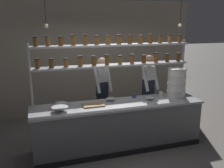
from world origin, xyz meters
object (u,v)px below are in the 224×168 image
at_px(prep_bowl_center_back, 149,99).
at_px(prep_bowl_near_right, 111,100).
at_px(prep_bowl_near_left, 61,104).
at_px(serving_cup_front, 161,94).
at_px(chef_left, 102,90).
at_px(chef_center, 148,88).
at_px(container_stack, 176,83).
at_px(cutting_board, 93,105).
at_px(serving_cup_by_board, 134,96).
at_px(prep_bowl_center_front, 60,109).
at_px(spice_shelf_unit, 113,56).

xyz_separation_m(prep_bowl_center_back, prep_bowl_near_right, (-0.75, 0.17, 0.00)).
bearing_deg(prep_bowl_near_left, serving_cup_front, -1.75).
relative_size(chef_left, serving_cup_front, 15.59).
bearing_deg(prep_bowl_near_left, prep_bowl_center_back, -6.00).
xyz_separation_m(chef_center, container_stack, (0.38, -0.51, 0.20)).
bearing_deg(cutting_board, container_stack, 0.73).
distance_m(prep_bowl_near_left, serving_cup_by_board, 1.50).
xyz_separation_m(container_stack, prep_bowl_center_front, (-2.41, -0.15, -0.26)).
xyz_separation_m(spice_shelf_unit, chef_center, (0.90, 0.24, -0.77)).
height_order(chef_center, serving_cup_front, chef_center).
bearing_deg(prep_bowl_center_back, serving_cup_by_board, 134.47).
distance_m(prep_bowl_center_front, serving_cup_by_board, 1.60).
distance_m(container_stack, cutting_board, 1.80).
bearing_deg(spice_shelf_unit, cutting_board, -148.61).
distance_m(spice_shelf_unit, container_stack, 1.44).
xyz_separation_m(prep_bowl_near_left, serving_cup_front, (2.05, -0.06, 0.03)).
distance_m(prep_bowl_near_left, prep_bowl_center_back, 1.74).
relative_size(cutting_board, prep_bowl_near_right, 2.05).
xyz_separation_m(prep_bowl_center_front, serving_cup_front, (2.11, 0.24, 0.02)).
height_order(prep_bowl_near_left, serving_cup_front, serving_cup_front).
bearing_deg(prep_bowl_center_back, chef_center, 66.13).
height_order(chef_center, prep_bowl_center_back, chef_center).
relative_size(spice_shelf_unit, prep_bowl_center_back, 17.88).
xyz_separation_m(prep_bowl_center_front, serving_cup_by_board, (1.56, 0.36, 0.00)).
bearing_deg(chef_left, cutting_board, -128.28).
bearing_deg(serving_cup_by_board, chef_left, 134.21).
distance_m(chef_center, prep_bowl_center_back, 0.59).
bearing_deg(chef_left, prep_bowl_near_right, -100.76).
relative_size(chef_center, serving_cup_front, 15.99).
xyz_separation_m(spice_shelf_unit, prep_bowl_center_back, (0.67, -0.30, -0.85)).
relative_size(spice_shelf_unit, cutting_board, 8.02).
xyz_separation_m(chef_left, serving_cup_by_board, (0.54, -0.55, -0.02)).
bearing_deg(prep_bowl_near_left, spice_shelf_unit, 6.35).
xyz_separation_m(spice_shelf_unit, prep_bowl_center_front, (-1.12, -0.42, -0.83)).
height_order(chef_left, chef_center, chef_center).
relative_size(chef_left, prep_bowl_center_front, 5.79).
relative_size(spice_shelf_unit, prep_bowl_center_front, 10.88).
xyz_separation_m(chef_left, serving_cup_front, (1.09, -0.67, -0.01)).
bearing_deg(prep_bowl_near_left, serving_cup_by_board, 2.00).
distance_m(prep_bowl_near_left, prep_bowl_near_right, 0.97).
xyz_separation_m(cutting_board, prep_bowl_center_front, (-0.63, -0.12, 0.03)).
height_order(chef_left, prep_bowl_near_left, chef_left).
relative_size(prep_bowl_near_left, prep_bowl_near_right, 1.09).
bearing_deg(prep_bowl_center_front, serving_cup_by_board, 12.87).
distance_m(chef_center, prep_bowl_near_left, 2.00).
relative_size(prep_bowl_near_left, prep_bowl_center_front, 0.72).
bearing_deg(prep_bowl_near_right, prep_bowl_center_front, -164.06).
bearing_deg(prep_bowl_center_front, serving_cup_front, 6.49).
xyz_separation_m(chef_left, container_stack, (1.39, -0.76, 0.23)).
distance_m(prep_bowl_center_front, prep_bowl_near_right, 1.07).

